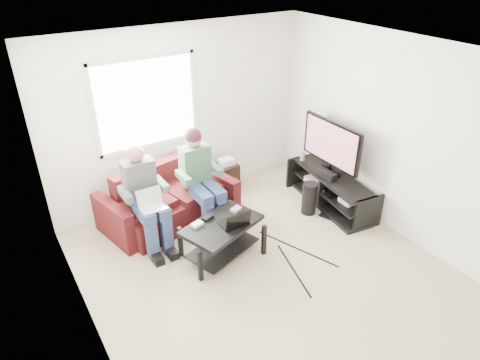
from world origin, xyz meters
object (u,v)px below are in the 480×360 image
at_px(tv_stand, 331,192).
at_px(tv, 331,145).
at_px(end_table, 227,176).
at_px(subwoofer, 309,198).
at_px(coffee_table, 222,232).
at_px(sofa, 167,202).

xyz_separation_m(tv_stand, tv, (-0.00, 0.10, 0.74)).
bearing_deg(tv, end_table, 133.75).
bearing_deg(subwoofer, tv_stand, -1.57).
distance_m(tv, subwoofer, 0.84).
distance_m(coffee_table, subwoofer, 1.58).
height_order(sofa, tv, tv).
relative_size(tv_stand, tv, 1.44).
height_order(coffee_table, end_table, end_table).
height_order(sofa, subwoofer, sofa).
bearing_deg(sofa, end_table, 14.48).
relative_size(tv_stand, subwoofer, 3.26).
xyz_separation_m(tv, subwoofer, (-0.41, -0.09, -0.72)).
bearing_deg(tv_stand, sofa, 157.44).
bearing_deg(subwoofer, tv, 12.21).
distance_m(tv_stand, tv, 0.75).
xyz_separation_m(tv_stand, end_table, (-1.09, 1.23, 0.03)).
xyz_separation_m(coffee_table, tv_stand, (1.98, 0.15, -0.13)).
xyz_separation_m(sofa, tv_stand, (2.24, -0.93, -0.08)).
distance_m(sofa, tv_stand, 2.43).
height_order(tv_stand, end_table, end_table).
relative_size(coffee_table, end_table, 1.99).
bearing_deg(coffee_table, tv_stand, 4.27).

